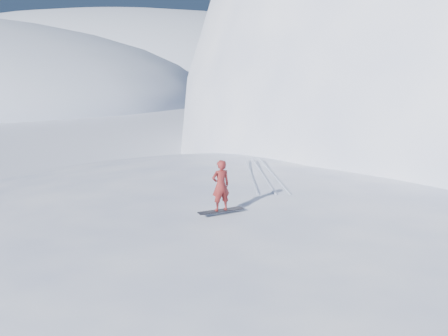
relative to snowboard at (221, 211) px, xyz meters
name	(u,v)px	position (x,y,z in m)	size (l,w,h in m)	color
ground	(289,280)	(2.14, 0.54, -2.41)	(400.00, 400.00, 0.00)	white
near_ridge	(314,246)	(3.14, 3.54, -2.41)	(36.00, 28.00, 4.80)	white
peak_shoulder	(427,159)	(12.14, 20.54, -2.41)	(28.00, 24.00, 18.00)	white
far_ridge_c	(118,83)	(-37.86, 110.54, -2.41)	(140.00, 90.00, 36.00)	white
wind_bumps	(272,254)	(1.58, 2.65, -2.41)	(16.00, 14.40, 1.00)	white
snowboard	(221,211)	(0.00, 0.00, 0.00)	(1.43, 0.27, 0.02)	black
snowboarder	(221,185)	(0.00, 0.00, 0.78)	(0.56, 0.37, 1.54)	maroon
board_tracks	(262,173)	(1.12, 4.93, 0.01)	(1.92, 5.96, 0.04)	silver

